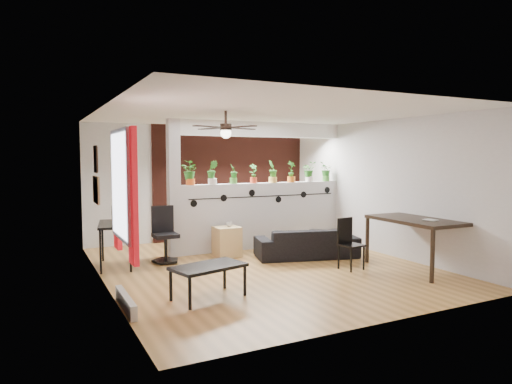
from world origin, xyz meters
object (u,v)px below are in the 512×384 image
potted_plant_5 (291,171)px  potted_plant_6 (309,171)px  ceiling_fan (226,129)px  coffee_table (208,269)px  potted_plant_1 (212,172)px  potted_plant_4 (273,171)px  office_chair (165,238)px  potted_plant_0 (190,172)px  sofa (307,243)px  folding_chair (348,239)px  cup (229,224)px  dining_table (417,224)px  computer_desk (115,227)px  potted_plant_3 (254,173)px  potted_plant_2 (233,173)px  cube_shelf (227,242)px  potted_plant_7 (326,171)px

potted_plant_5 → potted_plant_6: 0.45m
ceiling_fan → coffee_table: size_ratio=1.12×
ceiling_fan → coffee_table: bearing=-125.1°
potted_plant_1 → potted_plant_4: 1.35m
office_chair → potted_plant_0: bearing=33.6°
sofa → office_chair: office_chair is taller
potted_plant_5 → folding_chair: bearing=-96.2°
cup → dining_table: size_ratio=0.07×
dining_table → coffee_table: bearing=178.9°
computer_desk → office_chair: size_ratio=1.14×
ceiling_fan → potted_plant_1: size_ratio=2.53×
coffee_table → potted_plant_1: bearing=67.6°
sofa → potted_plant_5: bearing=-92.7°
potted_plant_0 → dining_table: bearing=-42.9°
potted_plant_3 → potted_plant_2: bearing=180.0°
potted_plant_0 → sofa: (1.87, -1.22, -1.33)m
cube_shelf → office_chair: (-1.19, 0.05, 0.15)m
potted_plant_4 → dining_table: 3.18m
potted_plant_7 → dining_table: bearing=-92.6°
potted_plant_2 → potted_plant_7: size_ratio=0.94×
potted_plant_2 → office_chair: size_ratio=0.41×
potted_plant_4 → cube_shelf: potted_plant_4 is taller
potted_plant_3 → office_chair: size_ratio=0.40×
computer_desk → dining_table: bearing=-28.8°
potted_plant_5 → coffee_table: bearing=-137.0°
potted_plant_5 → potted_plant_1: bearing=180.0°
potted_plant_3 → cube_shelf: (-0.80, -0.47, -1.28)m
potted_plant_1 → dining_table: size_ratio=0.30×
potted_plant_7 → folding_chair: bearing=-116.9°
potted_plant_0 → potted_plant_6: (2.71, -0.00, -0.02)m
dining_table → coffee_table: dining_table is taller
potted_plant_2 → sofa: potted_plant_2 is taller
ceiling_fan → potted_plant_4: 2.66m
potted_plant_5 → cup: size_ratio=4.01×
potted_plant_6 → potted_plant_5: bearing=180.0°
sofa → dining_table: size_ratio=1.13×
potted_plant_1 → potted_plant_4: (1.35, -0.00, -0.00)m
potted_plant_1 → coffee_table: potted_plant_1 is taller
potted_plant_6 → folding_chair: bearing=-107.1°
potted_plant_6 → dining_table: bearing=-83.5°
ceiling_fan → dining_table: ceiling_fan is taller
potted_plant_5 → dining_table: (0.77, -2.81, -0.82)m
potted_plant_0 → folding_chair: 3.22m
ceiling_fan → cup: ceiling_fan is taller
potted_plant_6 → computer_desk: size_ratio=0.39×
cup → potted_plant_7: bearing=10.4°
potted_plant_7 → potted_plant_3: bearing=180.0°
folding_chair → coffee_table: 2.74m
cube_shelf → computer_desk: bearing=174.9°
cup → potted_plant_1: bearing=107.8°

